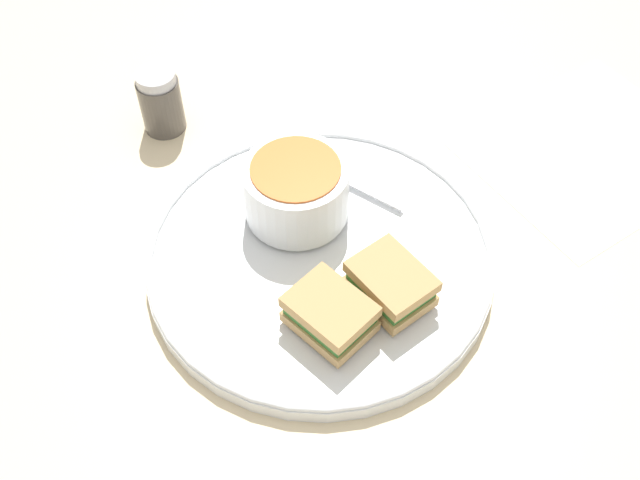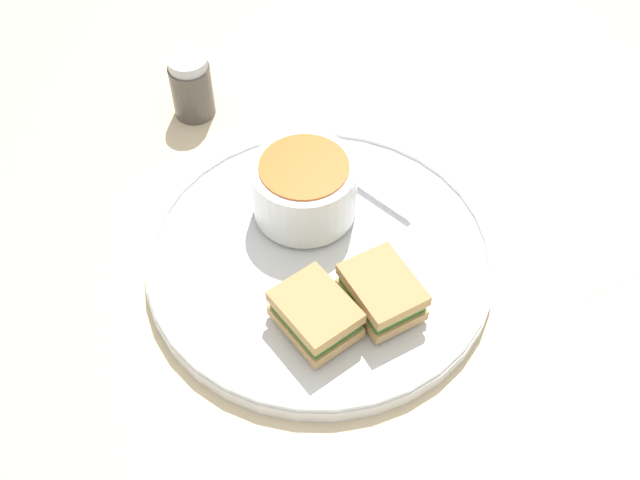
{
  "view_description": "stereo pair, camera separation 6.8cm",
  "coord_description": "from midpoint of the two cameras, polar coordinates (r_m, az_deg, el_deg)",
  "views": [
    {
      "loc": [
        -0.41,
        0.19,
        0.6
      ],
      "look_at": [
        0.0,
        0.0,
        0.04
      ],
      "focal_mm": 42.0,
      "sensor_mm": 36.0,
      "label": 1
    },
    {
      "loc": [
        -0.43,
        0.12,
        0.6
      ],
      "look_at": [
        0.0,
        0.0,
        0.04
      ],
      "focal_mm": 42.0,
      "sensor_mm": 36.0,
      "label": 2
    }
  ],
  "objects": [
    {
      "name": "menu_sheet",
      "position": [
        0.89,
        23.81,
        3.93
      ],
      "size": [
        0.26,
        0.29,
        0.0
      ],
      "rotation": [
        0.0,
        0.0,
        0.16
      ],
      "color": "white",
      "rests_on": "ground_plane"
    },
    {
      "name": "spoon",
      "position": [
        0.79,
        4.6,
        4.74
      ],
      "size": [
        0.1,
        0.07,
        0.01
      ],
      "rotation": [
        0.0,
        0.0,
        6.83
      ],
      "color": "silver",
      "rests_on": "plate"
    },
    {
      "name": "soup_bowl",
      "position": [
        0.74,
        1.5,
        3.87
      ],
      "size": [
        0.1,
        0.1,
        0.06
      ],
      "color": "white",
      "rests_on": "plate"
    },
    {
      "name": "sandwich_half_far",
      "position": [
        0.69,
        7.57,
        -4.13
      ],
      "size": [
        0.08,
        0.07,
        0.04
      ],
      "rotation": [
        0.0,
        0.0,
        3.38
      ],
      "color": "tan",
      "rests_on": "plate"
    },
    {
      "name": "salt_shaker",
      "position": [
        0.88,
        -7.57,
        11.38
      ],
      "size": [
        0.05,
        0.05,
        0.08
      ],
      "color": "#4C4742",
      "rests_on": "ground_plane"
    },
    {
      "name": "plate",
      "position": [
        0.74,
        2.62,
        -1.46
      ],
      "size": [
        0.34,
        0.34,
        0.02
      ],
      "color": "white",
      "rests_on": "ground_plane"
    },
    {
      "name": "sandwich_half_near",
      "position": [
        0.67,
        2.56,
        -5.87
      ],
      "size": [
        0.09,
        0.08,
        0.04
      ],
      "rotation": [
        0.0,
        0.0,
        3.52
      ],
      "color": "tan",
      "rests_on": "plate"
    },
    {
      "name": "ground_plane",
      "position": [
        0.75,
        2.59,
        -1.96
      ],
      "size": [
        2.4,
        2.4,
        0.0
      ],
      "primitive_type": "plane",
      "color": "beige"
    }
  ]
}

